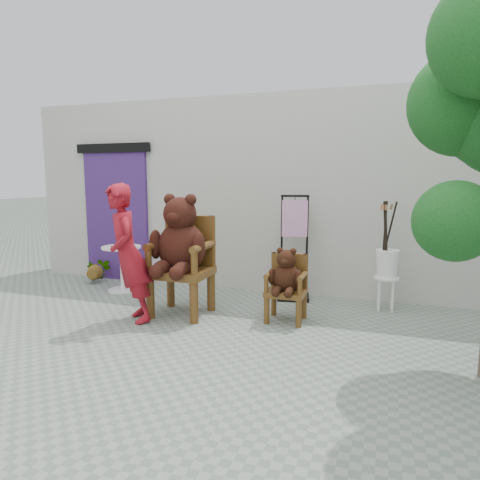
{
  "coord_description": "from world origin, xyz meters",
  "views": [
    {
      "loc": [
        1.36,
        -3.67,
        1.74
      ],
      "look_at": [
        -0.41,
        1.54,
        0.95
      ],
      "focal_mm": 32.0,
      "sensor_mm": 36.0,
      "label": 1
    }
  ],
  "objects_px": {
    "person": "(129,254)",
    "stool_bucket": "(387,263)",
    "display_stand": "(294,260)",
    "chair_big": "(181,247)",
    "cafe_table": "(122,263)",
    "chair_small": "(286,279)"
  },
  "relations": [
    {
      "from": "person",
      "to": "display_stand",
      "type": "bearing_deg",
      "value": 90.7
    },
    {
      "from": "chair_big",
      "to": "display_stand",
      "type": "height_order",
      "value": "chair_big"
    },
    {
      "from": "chair_big",
      "to": "display_stand",
      "type": "bearing_deg",
      "value": 42.53
    },
    {
      "from": "cafe_table",
      "to": "display_stand",
      "type": "distance_m",
      "value": 2.66
    },
    {
      "from": "cafe_table",
      "to": "display_stand",
      "type": "relative_size",
      "value": 0.47
    },
    {
      "from": "display_stand",
      "to": "chair_big",
      "type": "bearing_deg",
      "value": -148.21
    },
    {
      "from": "chair_small",
      "to": "person",
      "type": "xyz_separation_m",
      "value": [
        -1.8,
        -0.65,
        0.31
      ]
    },
    {
      "from": "cafe_table",
      "to": "display_stand",
      "type": "xyz_separation_m",
      "value": [
        2.63,
        0.4,
        0.14
      ]
    },
    {
      "from": "cafe_table",
      "to": "stool_bucket",
      "type": "bearing_deg",
      "value": 4.03
    },
    {
      "from": "chair_small",
      "to": "display_stand",
      "type": "bearing_deg",
      "value": 96.26
    },
    {
      "from": "chair_small",
      "to": "stool_bucket",
      "type": "bearing_deg",
      "value": 36.14
    },
    {
      "from": "cafe_table",
      "to": "chair_small",
      "type": "bearing_deg",
      "value": -11.82
    },
    {
      "from": "chair_small",
      "to": "stool_bucket",
      "type": "relative_size",
      "value": 0.63
    },
    {
      "from": "chair_big",
      "to": "chair_small",
      "type": "distance_m",
      "value": 1.39
    },
    {
      "from": "chair_big",
      "to": "chair_small",
      "type": "relative_size",
      "value": 1.7
    },
    {
      "from": "chair_small",
      "to": "person",
      "type": "bearing_deg",
      "value": -160.22
    },
    {
      "from": "person",
      "to": "cafe_table",
      "type": "relative_size",
      "value": 2.39
    },
    {
      "from": "person",
      "to": "stool_bucket",
      "type": "bearing_deg",
      "value": 73.82
    },
    {
      "from": "person",
      "to": "cafe_table",
      "type": "height_order",
      "value": "person"
    },
    {
      "from": "stool_bucket",
      "to": "chair_small",
      "type": "bearing_deg",
      "value": -143.86
    },
    {
      "from": "chair_big",
      "to": "chair_small",
      "type": "xyz_separation_m",
      "value": [
        1.34,
        0.16,
        -0.35
      ]
    },
    {
      "from": "cafe_table",
      "to": "stool_bucket",
      "type": "height_order",
      "value": "stool_bucket"
    }
  ]
}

